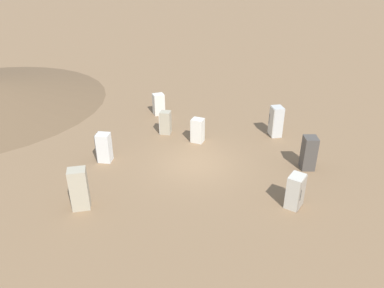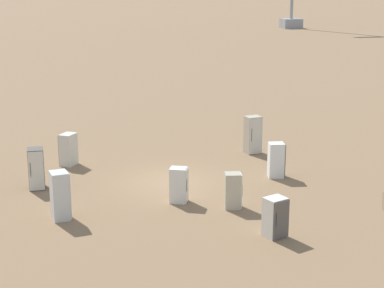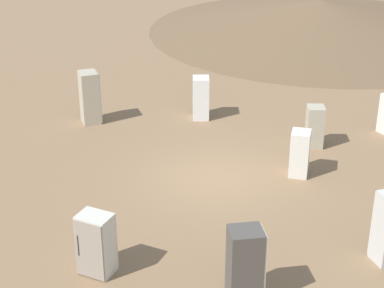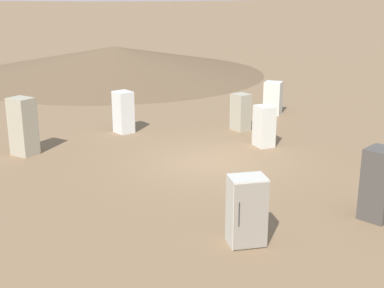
{
  "view_description": "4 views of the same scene",
  "coord_description": "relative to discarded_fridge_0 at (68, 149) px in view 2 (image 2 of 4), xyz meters",
  "views": [
    {
      "loc": [
        -0.15,
        16.83,
        10.0
      ],
      "look_at": [
        0.18,
        0.97,
        1.71
      ],
      "focal_mm": 35.0,
      "sensor_mm": 36.0,
      "label": 1
    },
    {
      "loc": [
        -4.4,
        -26.53,
        8.95
      ],
      "look_at": [
        0.76,
        -1.19,
        1.99
      ],
      "focal_mm": 60.0,
      "sensor_mm": 36.0,
      "label": 2
    },
    {
      "loc": [
        -17.02,
        2.86,
        9.14
      ],
      "look_at": [
        -1.23,
        0.82,
        1.76
      ],
      "focal_mm": 60.0,
      "sensor_mm": 36.0,
      "label": 3
    },
    {
      "loc": [
        -10.96,
        11.76,
        5.45
      ],
      "look_at": [
        -0.24,
        1.07,
        0.89
      ],
      "focal_mm": 50.0,
      "sensor_mm": 36.0,
      "label": 4
    }
  ],
  "objects": [
    {
      "name": "ground_plane",
      "position": [
        4.32,
        -3.47,
        -0.77
      ],
      "size": [
        1000.0,
        1000.0,
        0.0
      ],
      "primitive_type": "plane",
      "color": "#846647"
    },
    {
      "name": "discarded_fridge_0",
      "position": [
        0.0,
        0.0,
        0.0
      ],
      "size": [
        0.93,
        0.98,
        1.54
      ],
      "rotation": [
        0.0,
        0.0,
        1.0
      ],
      "color": "beige",
      "rests_on": "ground_plane"
    },
    {
      "name": "discarded_fridge_1",
      "position": [
        9.24,
        0.27,
        0.19
      ],
      "size": [
        0.87,
        0.8,
        1.91
      ],
      "rotation": [
        0.0,
        0.0,
        3.37
      ],
      "color": "#B2A88E",
      "rests_on": "ground_plane"
    },
    {
      "name": "discarded_fridge_2",
      "position": [
        9.13,
        -3.76,
        0.02
      ],
      "size": [
        0.77,
        0.66,
        1.58
      ],
      "rotation": [
        0.0,
        0.0,
        4.6
      ],
      "color": "white",
      "rests_on": "ground_plane"
    },
    {
      "name": "discarded_fridge_3",
      "position": [
        6.91,
        -10.18,
        -0.06
      ],
      "size": [
        0.89,
        0.87,
        1.42
      ],
      "rotation": [
        0.0,
        0.0,
        3.53
      ],
      "color": "silver",
      "rests_on": "ground_plane"
    },
    {
      "name": "discarded_fridge_4",
      "position": [
        -1.38,
        -3.25,
        0.11
      ],
      "size": [
        0.67,
        0.79,
        1.76
      ],
      "rotation": [
        0.0,
        0.0,
        3.17
      ],
      "color": "#4C4742",
      "rests_on": "ground_plane"
    },
    {
      "name": "discarded_fridge_5",
      "position": [
        4.25,
        -6.1,
        -0.05
      ],
      "size": [
        0.84,
        0.76,
        1.43
      ],
      "rotation": [
        0.0,
        0.0,
        4.34
      ],
      "color": "silver",
      "rests_on": "ground_plane"
    },
    {
      "name": "discarded_fridge_6",
      "position": [
        6.2,
        -7.17,
        -0.06
      ],
      "size": [
        0.72,
        0.64,
        1.42
      ],
      "rotation": [
        0.0,
        0.0,
        4.56
      ],
      "color": "#B2A88E",
      "rests_on": "ground_plane"
    },
    {
      "name": "discarded_fridge_7",
      "position": [
        -0.4,
        -7.0,
        0.15
      ],
      "size": [
        0.78,
        0.84,
        1.84
      ],
      "rotation": [
        0.0,
        0.0,
        4.91
      ],
      "color": "silver",
      "rests_on": "ground_plane"
    }
  ]
}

